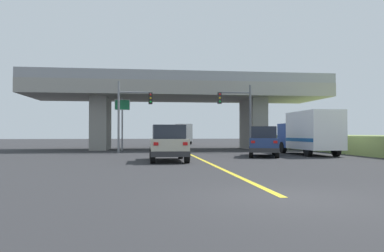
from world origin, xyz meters
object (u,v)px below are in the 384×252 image
Objects in this scene: suv_crossing at (263,141)px; box_truck at (310,132)px; suv_lead at (168,143)px; traffic_signal_nearside at (239,109)px; highway_sign at (122,113)px; sedan_oncoming at (168,138)px; traffic_signal_farside at (130,109)px; semi_truck_distant at (182,134)px.

suv_crossing is 0.75× the size of box_truck.
suv_lead is at bearing -155.90° from box_truck.
highway_sign is at bearing 159.70° from traffic_signal_nearside.
suv_crossing is at bearing -43.71° from highway_sign.
traffic_signal_nearside reaches higher than sedan_oncoming.
box_truck is 1.16× the size of traffic_signal_farside.
suv_lead is 0.81× the size of traffic_signal_farside.
highway_sign is at bearing -109.30° from semi_truck_distant.
traffic_signal_nearside is (5.00, -17.82, 2.58)m from sedan_oncoming.
semi_truck_distant is at bearing 74.99° from traffic_signal_farside.
suv_lead is 0.98× the size of highway_sign.
sedan_oncoming is 8.10m from semi_truck_distant.
suv_lead is 27.39m from sedan_oncoming.
traffic_signal_nearside is 1.18× the size of highway_sign.
highway_sign is at bearing 103.04° from traffic_signal_farside.
box_truck is at bearing -78.20° from semi_truck_distant.
semi_truck_distant is at bearing 70.74° from sedan_oncoming.
highway_sign reaches higher than box_truck.
highway_sign is (-10.08, 9.64, 2.46)m from suv_crossing.
sedan_oncoming is 0.71× the size of semi_truck_distant.
suv_crossing is 1.06× the size of highway_sign.
traffic_signal_farside is (-9.25, 6.06, 2.58)m from suv_crossing.
semi_truck_distant is (-6.32, 30.24, -0.06)m from box_truck.
traffic_signal_farside reaches higher than sedan_oncoming.
suv_lead is at bearing -75.21° from traffic_signal_farside.
suv_crossing is 31.50m from semi_truck_distant.
sedan_oncoming is 0.86× the size of traffic_signal_nearside.
traffic_signal_farside is at bearing 179.30° from traffic_signal_nearside.
highway_sign is (-13.94, 8.48, 1.83)m from box_truck.
box_truck is 24.34m from sedan_oncoming.
sedan_oncoming is at bearing 111.67° from box_truck.
highway_sign is 23.13m from semi_truck_distant.
box_truck is (3.86, 1.15, 0.62)m from suv_crossing.
semi_truck_distant is at bearing 83.08° from suv_lead.
traffic_signal_nearside is (-0.12, 5.95, 2.58)m from suv_crossing.
box_truck is at bearing -31.32° from highway_sign.
suv_crossing is at bearing -33.24° from traffic_signal_farside.
traffic_signal_nearside reaches higher than semi_truck_distant.
semi_truck_distant is (6.79, 25.33, -2.02)m from traffic_signal_farside.
highway_sign reaches higher than sedan_oncoming.
traffic_signal_nearside reaches higher than box_truck.
sedan_oncoming is 18.36m from traffic_signal_farside.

